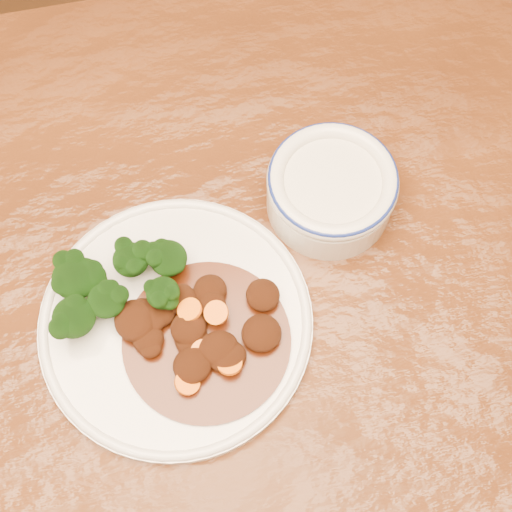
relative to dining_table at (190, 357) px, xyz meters
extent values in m
plane|color=#452911|center=(0.00, 0.00, -0.67)|extent=(4.00, 4.00, 0.00)
cube|color=#52270E|center=(0.00, 0.00, 0.06)|extent=(1.55, 0.98, 0.04)
cylinder|color=silver|center=(0.00, 0.01, 0.09)|extent=(0.27, 0.27, 0.01)
torus|color=silver|center=(0.00, 0.01, 0.09)|extent=(0.27, 0.27, 0.01)
cylinder|color=#709F52|center=(-0.09, 0.07, 0.10)|extent=(0.01, 0.01, 0.02)
ellipsoid|color=black|center=(-0.09, 0.07, 0.12)|extent=(0.04, 0.04, 0.04)
cylinder|color=#709F52|center=(-0.09, 0.03, 0.10)|extent=(0.01, 0.01, 0.02)
ellipsoid|color=black|center=(-0.09, 0.03, 0.12)|extent=(0.04, 0.04, 0.03)
cylinder|color=#709F52|center=(0.00, 0.07, 0.10)|extent=(0.01, 0.01, 0.02)
ellipsoid|color=black|center=(0.00, 0.07, 0.12)|extent=(0.04, 0.04, 0.03)
cylinder|color=#709F52|center=(-0.01, 0.03, 0.10)|extent=(0.01, 0.01, 0.02)
ellipsoid|color=black|center=(-0.01, 0.03, 0.12)|extent=(0.03, 0.03, 0.03)
cylinder|color=#709F52|center=(-0.06, 0.04, 0.10)|extent=(0.01, 0.01, 0.02)
ellipsoid|color=black|center=(-0.06, 0.04, 0.12)|extent=(0.04, 0.04, 0.03)
cylinder|color=#709F52|center=(-0.03, 0.08, 0.10)|extent=(0.01, 0.01, 0.02)
ellipsoid|color=black|center=(-0.03, 0.08, 0.12)|extent=(0.04, 0.04, 0.03)
cylinder|color=#709F52|center=(-0.08, 0.07, 0.10)|extent=(0.01, 0.01, 0.02)
ellipsoid|color=black|center=(-0.08, 0.07, 0.12)|extent=(0.04, 0.04, 0.03)
cylinder|color=#471B07|center=(0.02, -0.02, 0.09)|extent=(0.17, 0.17, 0.00)
ellipsoid|color=black|center=(-0.02, 0.02, 0.10)|extent=(0.03, 0.03, 0.02)
ellipsoid|color=black|center=(-0.03, -0.01, 0.10)|extent=(0.02, 0.02, 0.01)
ellipsoid|color=black|center=(0.09, 0.01, 0.11)|extent=(0.03, 0.03, 0.02)
ellipsoid|color=black|center=(0.04, -0.04, 0.11)|extent=(0.04, 0.03, 0.02)
ellipsoid|color=black|center=(-0.04, 0.02, 0.10)|extent=(0.04, 0.04, 0.02)
ellipsoid|color=black|center=(0.00, -0.04, 0.11)|extent=(0.04, 0.04, 0.02)
ellipsoid|color=black|center=(-0.04, 0.02, 0.11)|extent=(0.04, 0.04, 0.02)
ellipsoid|color=black|center=(0.04, 0.02, 0.11)|extent=(0.03, 0.03, 0.01)
ellipsoid|color=black|center=(0.03, -0.03, 0.11)|extent=(0.04, 0.03, 0.02)
ellipsoid|color=black|center=(-0.03, 0.00, 0.10)|extent=(0.03, 0.03, 0.02)
ellipsoid|color=black|center=(-0.01, 0.03, 0.11)|extent=(0.03, 0.02, 0.02)
ellipsoid|color=black|center=(0.04, 0.03, 0.10)|extent=(0.03, 0.03, 0.02)
ellipsoid|color=black|center=(0.01, 0.00, 0.11)|extent=(0.03, 0.03, 0.02)
ellipsoid|color=black|center=(-0.01, 0.03, 0.10)|extent=(0.02, 0.02, 0.01)
ellipsoid|color=black|center=(0.01, -0.01, 0.10)|extent=(0.03, 0.03, 0.02)
ellipsoid|color=black|center=(-0.02, 0.02, 0.11)|extent=(0.03, 0.03, 0.02)
ellipsoid|color=black|center=(-0.04, 0.02, 0.10)|extent=(0.02, 0.03, 0.01)
ellipsoid|color=black|center=(0.07, -0.03, 0.11)|extent=(0.04, 0.04, 0.02)
ellipsoid|color=black|center=(0.01, 0.03, 0.11)|extent=(0.03, 0.03, 0.02)
ellipsoid|color=black|center=(0.01, 0.00, 0.10)|extent=(0.03, 0.03, 0.01)
ellipsoid|color=black|center=(-0.03, 0.03, 0.10)|extent=(0.03, 0.02, 0.01)
cylinder|color=orange|center=(-0.01, -0.05, 0.11)|extent=(0.03, 0.03, 0.01)
cylinder|color=orange|center=(0.02, -0.03, 0.11)|extent=(0.03, 0.03, 0.01)
cylinder|color=orange|center=(0.01, 0.01, 0.11)|extent=(0.03, 0.03, 0.01)
cylinder|color=orange|center=(0.04, -0.05, 0.11)|extent=(0.03, 0.03, 0.01)
cylinder|color=orange|center=(0.04, 0.00, 0.11)|extent=(0.03, 0.03, 0.01)
cylinder|color=orange|center=(0.03, -0.03, 0.11)|extent=(0.03, 0.03, 0.01)
cylinder|color=silver|center=(0.18, 0.10, 0.10)|extent=(0.13, 0.13, 0.04)
cylinder|color=silver|center=(0.18, 0.10, 0.13)|extent=(0.10, 0.10, 0.01)
torus|color=silver|center=(0.18, 0.10, 0.13)|extent=(0.14, 0.14, 0.02)
torus|color=navy|center=(0.18, 0.10, 0.14)|extent=(0.13, 0.13, 0.01)
camera|label=1|loc=(0.02, -0.22, 0.76)|focal=50.00mm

